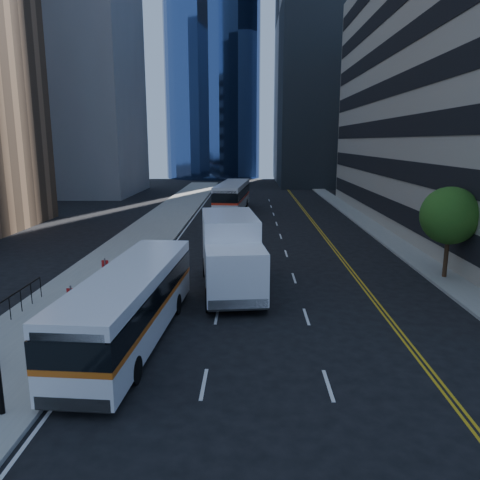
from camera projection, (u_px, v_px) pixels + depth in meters
The scene contains 9 objects.
ground at pixel (300, 335), 18.89m from camera, with size 160.00×160.00×0.00m, color black.
sidewalk_west at pixel (159, 224), 43.55m from camera, with size 5.00×90.00×0.15m, color gray.
sidewalk_east at pixel (369, 225), 43.14m from camera, with size 2.00×90.00×0.15m, color gray.
office_tower_north at pixel (364, 13), 82.74m from camera, with size 30.00×28.00×60.00m, color gray.
midrise_west at pixel (69, 71), 66.73m from camera, with size 18.00×18.00×35.00m, color gray.
street_tree at pixel (450, 216), 25.78m from camera, with size 3.20×3.20×5.10m.
bus_front at pixel (132, 302), 18.09m from camera, with size 3.09×11.18×2.85m.
bus_rear at pixel (232, 196), 52.04m from camera, with size 3.75×12.43×3.16m.
box_truck at pixel (231, 252), 24.20m from camera, with size 3.69×8.30×3.84m.
Camera 1 is at (-2.04, -17.74, 7.66)m, focal length 35.00 mm.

